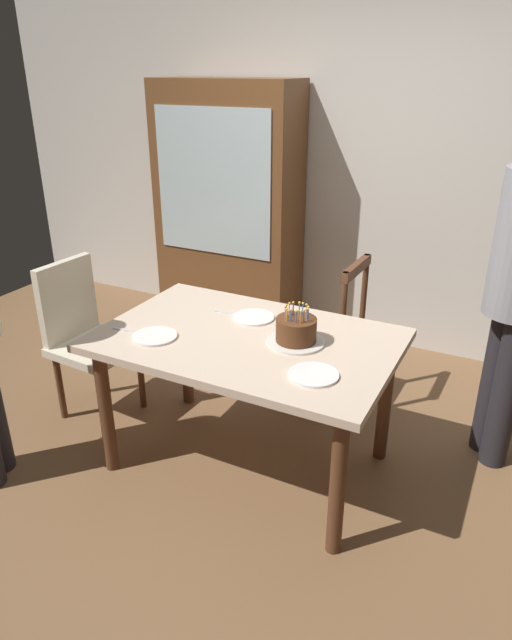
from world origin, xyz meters
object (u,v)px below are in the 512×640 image
plate_far_side (254,317)px  birthday_cake (296,332)px  plate_near_celebrant (155,336)px  chair_spindle_back (325,334)px  dining_table (247,354)px  plate_near_guest (313,375)px  chair_upholstered (84,331)px  china_cabinet (228,211)px

plate_far_side → birthday_cake: bearing=-27.8°
plate_near_celebrant → chair_spindle_back: bearing=62.3°
dining_table → plate_near_celebrant: 0.46m
chair_spindle_back → plate_near_guest: bearing=-72.9°
dining_table → chair_spindle_back: 0.83m
plate_far_side → chair_upholstered: chair_upholstered is taller
chair_upholstered → plate_near_celebrant: bearing=-19.0°
plate_near_celebrant → chair_spindle_back: chair_spindle_back is taller
chair_spindle_back → plate_far_side: bearing=-109.0°
dining_table → chair_upholstered: 1.12m
plate_near_celebrant → plate_near_guest: 0.84m
plate_near_celebrant → plate_far_side: (0.33, 0.43, 0.00)m
plate_near_guest → birthday_cake: bearing=126.9°
dining_table → china_cabinet: (-0.98, 1.56, 0.29)m
dining_table → plate_near_guest: plate_near_guest is taller
birthday_cake → chair_upholstered: birthday_cake is taller
china_cabinet → chair_upholstered: bearing=-94.9°
birthday_cake → plate_near_celebrant: 0.69m
birthday_cake → china_cabinet: bearing=129.1°
plate_near_celebrant → plate_far_side: size_ratio=1.00×
birthday_cake → plate_far_side: bearing=152.2°
birthday_cake → china_cabinet: size_ratio=0.15×
birthday_cake → plate_far_side: (-0.31, 0.17, -0.05)m
chair_upholstered → china_cabinet: size_ratio=0.50×
birthday_cake → chair_spindle_back: size_ratio=0.29×
plate_near_guest → chair_upholstered: chair_upholstered is taller
birthday_cake → chair_upholstered: bearing=-179.4°
plate_far_side → chair_spindle_back: chair_spindle_back is taller
plate_near_guest → chair_spindle_back: bearing=107.1°
chair_spindle_back → china_cabinet: size_ratio=0.50×
plate_far_side → china_cabinet: 1.64m
dining_table → plate_far_side: bearing=108.9°
plate_near_celebrant → dining_table: bearing=28.0°
china_cabinet → chair_spindle_back: bearing=-34.6°
birthday_cake → plate_near_guest: size_ratio=1.27×
dining_table → chair_upholstered: size_ratio=1.53×
dining_table → plate_near_celebrant: size_ratio=6.61×
chair_upholstered → plate_far_side: bearing=9.7°
chair_spindle_back → chair_upholstered: (-1.24, -0.76, 0.07)m
dining_table → plate_near_celebrant: plate_near_celebrant is taller
chair_upholstered → plate_near_guest: bearing=-9.0°
dining_table → chair_upholstered: bearing=178.3°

